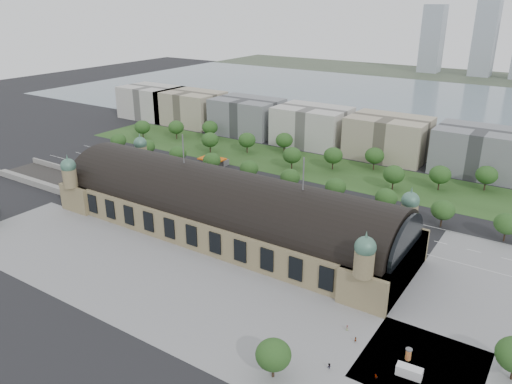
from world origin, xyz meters
The scene contains 62 objects.
ground centered at (0.00, 0.00, 0.00)m, with size 900.00×900.00×0.00m, color black.
station centered at (0.00, 0.00, 10.28)m, with size 150.00×48.40×44.30m.
track_cutting centered at (-110.00, -2.21, 0.70)m, with size 70.00×24.00×3.10m.
plaza_south centered at (10.00, -44.00, 0.00)m, with size 190.00×48.00×0.12m, color gray.
plaza_east centered at (103.00, 0.00, 0.00)m, with size 56.00×100.00×0.12m, color gray.
road_slab centered at (-20.00, 38.00, 0.00)m, with size 260.00×26.00×0.10m, color black.
grass_belt centered at (-15.00, 93.00, 0.00)m, with size 300.00×45.00×0.10m, color #29461C.
petrol_station centered at (-53.91, 65.28, 2.95)m, with size 14.00×13.00×5.05m.
lake centered at (0.00, 298.00, 0.00)m, with size 700.00×320.00×0.08m, color slate.
far_shore centered at (0.00, 498.00, 0.00)m, with size 700.00×120.00×0.14m, color #44513D.
far_tower_left centered at (-60.00, 508.00, 40.00)m, with size 24.00×24.00×80.00m, color #9EA8B2.
far_tower_mid centered at (0.00, 508.00, 42.50)m, with size 24.00×24.00×85.00m, color #9EA8B2.
office_0 centered at (-170.00, 133.00, 12.00)m, with size 45.00×32.00×24.00m, color #BBB8B1.
office_1 centered at (-130.00, 133.00, 12.00)m, with size 45.00×32.00×24.00m, color tan.
office_2 centered at (-80.00, 133.00, 12.00)m, with size 45.00×32.00×24.00m, color slate.
office_3 centered at (-30.00, 133.00, 12.00)m, with size 45.00×32.00×24.00m, color #BBB8B1.
office_4 centered at (20.00, 133.00, 12.00)m, with size 45.00×32.00×24.00m, color tan.
office_5 centered at (70.00, 133.00, 12.00)m, with size 45.00×32.00×24.00m, color slate.
tree_row_0 centered at (-120.00, 53.00, 7.43)m, with size 9.60×9.60×11.52m.
tree_row_1 centered at (-96.00, 53.00, 7.43)m, with size 9.60×9.60×11.52m.
tree_row_2 centered at (-72.00, 53.00, 7.43)m, with size 9.60×9.60×11.52m.
tree_row_3 centered at (-48.00, 53.00, 7.43)m, with size 9.60×9.60×11.52m.
tree_row_4 centered at (-24.00, 53.00, 7.43)m, with size 9.60×9.60×11.52m.
tree_row_5 centered at (0.00, 53.00, 7.43)m, with size 9.60×9.60×11.52m.
tree_row_6 centered at (24.00, 53.00, 7.43)m, with size 9.60×9.60×11.52m.
tree_row_7 centered at (48.00, 53.00, 7.43)m, with size 9.60×9.60×11.52m.
tree_row_8 centered at (72.00, 53.00, 7.43)m, with size 9.60×9.60×11.52m.
tree_row_9 centered at (96.00, 53.00, 7.43)m, with size 9.60×9.60×11.52m.
tree_belt_0 centered at (-130.00, 83.00, 8.05)m, with size 10.40×10.40×12.48m.
tree_belt_1 centered at (-111.00, 95.00, 8.05)m, with size 10.40×10.40×12.48m.
tree_belt_2 centered at (-92.00, 107.00, 8.05)m, with size 10.40×10.40×12.48m.
tree_belt_3 centered at (-73.00, 83.00, 8.05)m, with size 10.40×10.40×12.48m.
tree_belt_4 centered at (-54.00, 95.00, 8.05)m, with size 10.40×10.40×12.48m.
tree_belt_5 centered at (-35.00, 107.00, 8.05)m, with size 10.40×10.40×12.48m.
tree_belt_6 centered at (-16.00, 83.00, 8.05)m, with size 10.40×10.40×12.48m.
tree_belt_7 centered at (3.00, 95.00, 8.05)m, with size 10.40×10.40×12.48m.
tree_belt_8 centered at (22.00, 107.00, 8.05)m, with size 10.40×10.40×12.48m.
tree_belt_9 centered at (41.00, 83.00, 8.05)m, with size 10.40×10.40×12.48m.
tree_belt_10 centered at (60.00, 95.00, 8.05)m, with size 10.40×10.40×12.48m.
tree_belt_11 centered at (79.00, 107.00, 8.05)m, with size 10.40×10.40×12.48m.
tree_plaza_s centered at (60.00, -60.00, 6.80)m, with size 9.00×9.00×10.64m.
traffic_car_0 centered at (-109.27, 34.76, 0.66)m, with size 1.56×3.88×1.32m, color silver.
traffic_car_1 centered at (-80.64, 39.12, 0.71)m, with size 1.51×4.32×1.42m, color #919499.
traffic_car_3 centered at (-45.83, 38.34, 0.72)m, with size 2.02×4.96×1.44m, color maroon.
traffic_car_4 centered at (-7.66, 35.78, 0.83)m, with size 1.95×4.85×1.65m, color #182643.
traffic_car_6 centered at (68.91, 27.90, 0.72)m, with size 2.40×5.20×1.44m, color silver.
parked_car_0 centered at (-75.19, 21.31, 0.77)m, with size 1.64×4.70×1.55m, color black.
parked_car_1 centered at (-62.22, 25.00, 0.77)m, with size 2.56×5.55×1.54m, color maroon.
parked_car_2 centered at (-50.48, 24.48, 0.73)m, with size 2.06×5.06×1.47m, color #161E3F.
parked_car_3 centered at (-58.34, 21.00, 0.74)m, with size 1.75×4.34×1.48m, color slate.
parked_car_4 centered at (-36.86, 23.93, 0.65)m, with size 1.38×3.97×1.31m, color silver.
parked_car_5 centered at (-18.53, 21.00, 0.81)m, with size 2.67×5.80×1.61m, color #92969A.
parked_car_6 centered at (-18.00, 21.00, 0.73)m, with size 2.05×5.05×1.46m, color black.
bus_west centered at (-18.70, 32.00, 1.68)m, with size 2.82×12.05×3.36m, color red.
bus_mid centered at (24.56, 27.00, 1.56)m, with size 2.61×11.17×3.11m, color silver.
bus_east centered at (17.15, 28.47, 1.60)m, with size 2.69×11.49×3.20m, color beige.
van_east centered at (88.03, -41.06, 1.33)m, with size 6.62×3.09×2.79m.
advertising_column centered at (86.24, -35.09, 1.78)m, with size 1.80×1.80×3.42m.
pedestrian_0 centered at (67.89, -32.55, 0.85)m, with size 0.83×0.48×1.71m, color gray.
pedestrian_1 centered at (71.97, -36.11, 0.88)m, with size 0.64×0.42×1.76m, color gray.
pedestrian_3 centered at (81.87, -46.83, 0.98)m, with size 1.15×0.55×1.96m, color gray.
pedestrian_4 centered at (70.54, -49.79, 0.91)m, with size 1.18×0.51×1.82m, color gray.
Camera 1 is at (111.20, -145.26, 88.97)m, focal length 35.00 mm.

